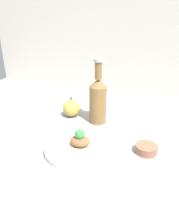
% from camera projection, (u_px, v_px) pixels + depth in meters
% --- Properties ---
extents(ground_plane, '(1.80, 1.10, 0.04)m').
position_uv_depth(ground_plane, '(95.00, 136.00, 0.88)').
color(ground_plane, gray).
extents(wall_backsplash, '(1.80, 0.03, 0.80)m').
position_uv_depth(wall_backsplash, '(131.00, 21.00, 1.16)').
color(wall_backsplash, silver).
rests_on(wall_backsplash, ground_plane).
extents(plate, '(0.24, 0.24, 0.02)m').
position_uv_depth(plate, '(79.00, 147.00, 0.75)').
color(plate, white).
rests_on(plate, ground_plane).
extents(plated_food, '(0.14, 0.14, 0.06)m').
position_uv_depth(plated_food, '(79.00, 141.00, 0.74)').
color(plated_food, beige).
rests_on(plated_food, plate).
extents(cider_bottle, '(0.07, 0.07, 0.27)m').
position_uv_depth(cider_bottle, '(98.00, 99.00, 0.92)').
color(cider_bottle, olive).
rests_on(cider_bottle, ground_plane).
extents(apple, '(0.08, 0.08, 0.09)m').
position_uv_depth(apple, '(71.00, 108.00, 1.00)').
color(apple, gold).
rests_on(apple, ground_plane).
extents(dipping_bowl, '(0.07, 0.07, 0.03)m').
position_uv_depth(dipping_bowl, '(146.00, 149.00, 0.74)').
color(dipping_bowl, '#996047').
rests_on(dipping_bowl, ground_plane).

